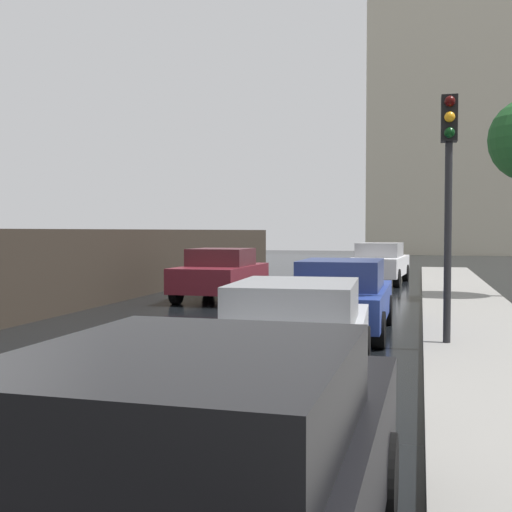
# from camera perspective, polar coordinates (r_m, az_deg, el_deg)

# --- Properties ---
(car_blue_near_kerb) EXTENTS (1.77, 4.28, 1.44)m
(car_blue_near_kerb) POSITION_cam_1_polar(r_m,az_deg,el_deg) (12.45, 7.66, -3.56)
(car_blue_near_kerb) COLOR navy
(car_blue_near_kerb) RESTS_ON ground
(car_black_mid_road) EXTENTS (1.83, 4.13, 1.44)m
(car_black_mid_road) POSITION_cam_1_polar(r_m,az_deg,el_deg) (3.37, -5.07, -19.23)
(car_black_mid_road) COLOR black
(car_black_mid_road) RESTS_ON ground
(car_white_far_ahead) EXTENTS (2.09, 4.69, 1.53)m
(car_white_far_ahead) POSITION_cam_1_polar(r_m,az_deg,el_deg) (24.56, 10.93, -0.58)
(car_white_far_ahead) COLOR silver
(car_white_far_ahead) RESTS_ON ground
(car_maroon_behind_camera) EXTENTS (1.96, 3.92, 1.48)m
(car_maroon_behind_camera) POSITION_cam_1_polar(r_m,az_deg,el_deg) (18.42, -3.13, -1.59)
(car_maroon_behind_camera) COLOR maroon
(car_maroon_behind_camera) RESTS_ON ground
(car_silver_far_lane) EXTENTS (1.88, 4.33, 1.37)m
(car_silver_far_lane) POSITION_cam_1_polar(r_m,az_deg,el_deg) (7.90, 3.54, -7.08)
(car_silver_far_lane) COLOR #B2B5BA
(car_silver_far_lane) RESTS_ON ground
(traffic_light) EXTENTS (0.26, 0.39, 4.05)m
(traffic_light) POSITION_cam_1_polar(r_m,az_deg,el_deg) (11.02, 16.72, 7.23)
(traffic_light) COLOR black
(traffic_light) RESTS_ON sidewalk_strip
(distant_tower) EXTENTS (13.43, 11.57, 28.46)m
(distant_tower) POSITION_cam_1_polar(r_m,az_deg,el_deg) (60.20, 16.72, 13.90)
(distant_tower) COLOR beige
(distant_tower) RESTS_ON ground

